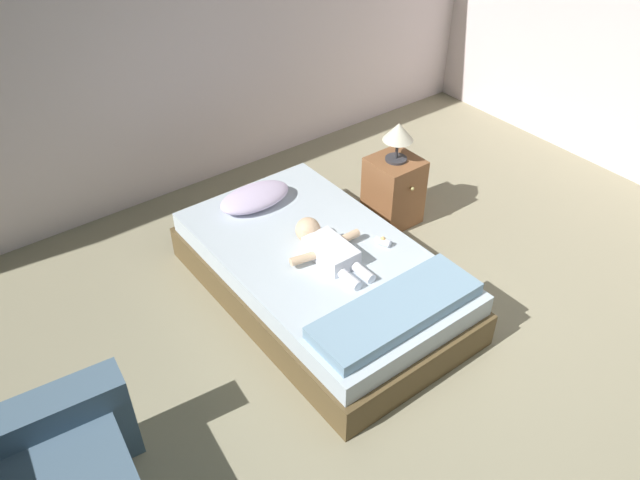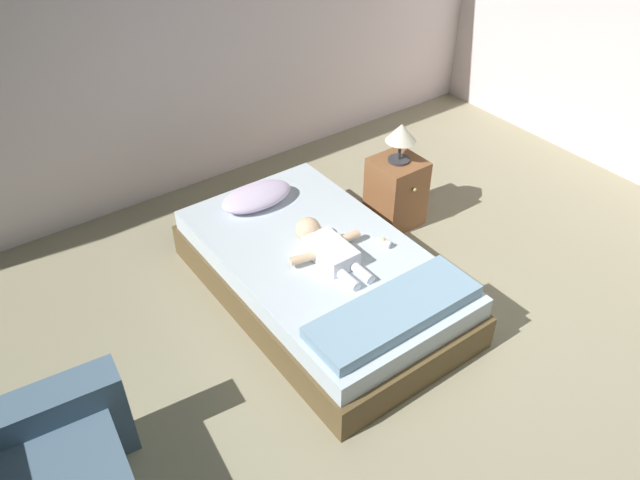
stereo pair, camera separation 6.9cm
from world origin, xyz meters
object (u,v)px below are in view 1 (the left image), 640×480
object	(u,v)px
bed	(320,275)
lamp	(398,134)
pillow	(255,197)
baby	(325,247)
baby_bottle	(383,241)
toothbrush	(347,242)
nightstand	(393,191)

from	to	relation	value
bed	lamp	distance (m)	1.23
pillow	baby	xyz separation A→B (m)	(0.06, -0.77, 0.00)
pillow	baby_bottle	size ratio (longest dim) A/B	4.67
bed	lamp	size ratio (longest dim) A/B	6.62
bed	pillow	xyz separation A→B (m)	(-0.04, 0.73, 0.27)
pillow	lamp	size ratio (longest dim) A/B	1.77
toothbrush	nightstand	world-z (taller)	nightstand
bed	baby	size ratio (longest dim) A/B	3.03
bed	baby	world-z (taller)	baby
bed	toothbrush	xyz separation A→B (m)	(0.20, -0.03, 0.21)
bed	lamp	xyz separation A→B (m)	(1.01, 0.37, 0.59)
pillow	baby_bottle	xyz separation A→B (m)	(0.43, -0.92, -0.03)
toothbrush	lamp	world-z (taller)	lamp
pillow	nightstand	world-z (taller)	nightstand
pillow	baby	size ratio (longest dim) A/B	0.81
baby	lamp	bearing A→B (deg)	22.62
toothbrush	pillow	bearing A→B (deg)	107.89
nightstand	baby_bottle	xyz separation A→B (m)	(-0.63, -0.57, 0.15)
pillow	toothbrush	size ratio (longest dim) A/B	3.29
bed	lamp	world-z (taller)	lamp
toothbrush	baby_bottle	distance (m)	0.24
bed	pillow	distance (m)	0.77
bed	pillow	size ratio (longest dim) A/B	3.73
toothbrush	nightstand	distance (m)	0.92
lamp	baby	bearing A→B (deg)	-157.38
bed	baby	bearing A→B (deg)	-72.20
bed	baby_bottle	size ratio (longest dim) A/B	17.43
baby_bottle	toothbrush	bearing A→B (deg)	138.00
bed	nightstand	xyz separation A→B (m)	(1.01, 0.37, 0.08)
bed	baby_bottle	bearing A→B (deg)	-27.04
bed	nightstand	size ratio (longest dim) A/B	3.71
bed	toothbrush	size ratio (longest dim) A/B	12.30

